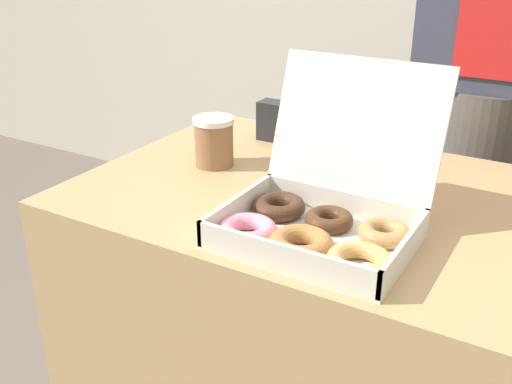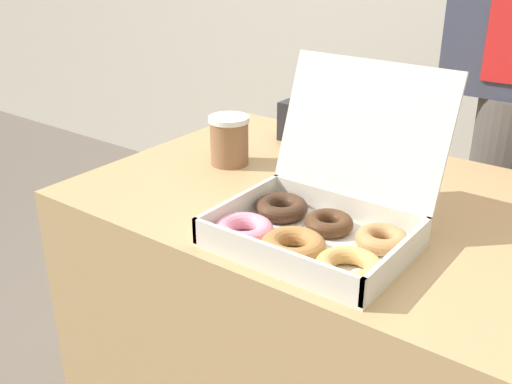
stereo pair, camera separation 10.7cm
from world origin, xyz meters
name	(u,v)px [view 1 (the left image)]	position (x,y,z in m)	size (l,w,h in m)	color
table	(321,343)	(0.00, 0.00, 0.39)	(1.04, 0.73, 0.78)	tan
donut_box	(319,217)	(0.07, -0.20, 0.82)	(0.35, 0.34, 0.29)	silver
coffee_cup	(214,141)	(-0.29, 0.01, 0.83)	(0.09, 0.09, 0.11)	#8C6042
napkin_holder	(283,122)	(-0.24, 0.24, 0.83)	(0.13, 0.05, 0.10)	#232328
person_customer	(495,71)	(0.20, 0.59, 0.94)	(0.40, 0.22, 1.69)	#4C4742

